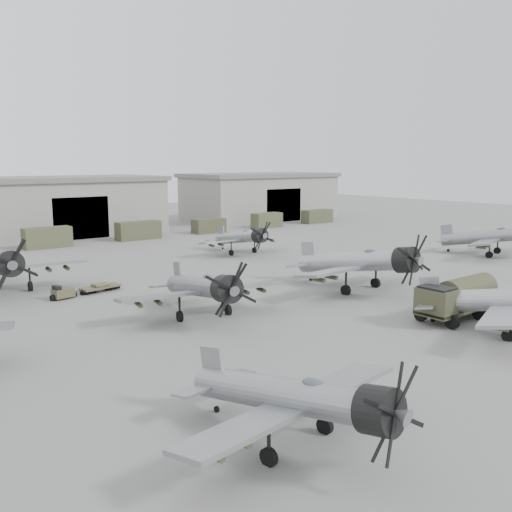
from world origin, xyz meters
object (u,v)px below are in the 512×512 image
(aircraft_near_0, at_px, (301,399))
(tug_trailer, at_px, (78,291))
(aircraft_mid_1, at_px, (205,288))
(fuel_tanker, at_px, (459,296))
(aircraft_far_1, at_px, (243,237))
(aircraft_mid_2, at_px, (363,262))
(aircraft_mid_3, at_px, (496,236))
(aircraft_far_0, at_px, (3,265))

(aircraft_near_0, xyz_separation_m, tug_trailer, (2.78, 30.13, -1.62))
(aircraft_mid_1, bearing_deg, fuel_tanker, -27.78)
(aircraft_near_0, height_order, fuel_tanker, aircraft_near_0)
(aircraft_mid_1, bearing_deg, aircraft_far_1, 57.75)
(aircraft_near_0, distance_m, tug_trailer, 30.30)
(aircraft_mid_2, distance_m, tug_trailer, 24.03)
(aircraft_mid_1, distance_m, fuel_tanker, 17.95)
(aircraft_mid_2, height_order, aircraft_mid_3, aircraft_mid_2)
(aircraft_far_1, bearing_deg, aircraft_mid_2, -96.89)
(aircraft_mid_1, xyz_separation_m, aircraft_mid_2, (15.28, -1.20, 0.29))
(tug_trailer, bearing_deg, aircraft_mid_1, -78.93)
(aircraft_far_0, bearing_deg, fuel_tanker, -43.22)
(aircraft_mid_3, bearing_deg, aircraft_far_1, 123.50)
(aircraft_far_0, xyz_separation_m, fuel_tanker, (23.21, -27.77, -0.84))
(aircraft_mid_3, distance_m, aircraft_far_1, 29.61)
(aircraft_mid_3, height_order, tug_trailer, aircraft_mid_3)
(aircraft_far_0, xyz_separation_m, aircraft_far_1, (28.19, 4.07, -0.46))
(aircraft_mid_2, xyz_separation_m, aircraft_far_0, (-24.38, 17.91, -0.05))
(aircraft_near_0, height_order, aircraft_mid_2, aircraft_mid_2)
(aircraft_near_0, distance_m, aircraft_far_0, 34.66)
(aircraft_near_0, height_order, aircraft_far_1, aircraft_near_0)
(fuel_tanker, bearing_deg, aircraft_mid_3, 23.59)
(aircraft_far_0, bearing_deg, aircraft_mid_2, -29.41)
(aircraft_mid_3, relative_size, aircraft_far_1, 1.15)
(aircraft_mid_1, bearing_deg, tug_trailer, 120.71)
(aircraft_mid_1, distance_m, aircraft_far_0, 19.02)
(aircraft_far_0, relative_size, aircraft_far_1, 1.24)
(aircraft_far_0, height_order, aircraft_far_1, aircraft_far_0)
(aircraft_mid_3, xyz_separation_m, aircraft_far_1, (-22.53, 19.22, -0.29))
(aircraft_mid_2, relative_size, fuel_tanker, 1.86)
(aircraft_mid_2, distance_m, aircraft_far_0, 30.25)
(aircraft_near_0, bearing_deg, aircraft_mid_3, 13.51)
(aircraft_mid_1, xyz_separation_m, aircraft_far_1, (19.09, 20.78, -0.22))
(fuel_tanker, bearing_deg, aircraft_near_0, -163.38)
(aircraft_far_1, height_order, tug_trailer, aircraft_far_1)
(aircraft_mid_3, bearing_deg, aircraft_mid_1, 166.11)
(aircraft_far_0, distance_m, fuel_tanker, 36.21)
(fuel_tanker, bearing_deg, aircraft_far_1, 80.04)
(aircraft_far_1, distance_m, fuel_tanker, 32.23)
(aircraft_mid_2, height_order, tug_trailer, aircraft_mid_2)
(aircraft_far_0, bearing_deg, aircraft_far_1, 15.11)
(aircraft_mid_2, relative_size, tug_trailer, 2.30)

